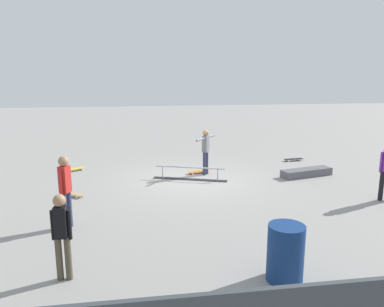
{
  "coord_description": "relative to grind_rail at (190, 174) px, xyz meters",
  "views": [
    {
      "loc": [
        1.81,
        11.79,
        3.45
      ],
      "look_at": [
        0.07,
        0.46,
        1.0
      ],
      "focal_mm": 34.63,
      "sensor_mm": 36.0,
      "label": 1
    }
  ],
  "objects": [
    {
      "name": "bystander_black_shirt",
      "position": [
        3.02,
        5.78,
        0.67
      ],
      "size": [
        0.35,
        0.21,
        1.53
      ],
      "rotation": [
        0.0,
        0.0,
        6.19
      ],
      "color": "brown",
      "rests_on": "ground_plane"
    },
    {
      "name": "skateboard_main",
      "position": [
        -0.42,
        -0.74,
        -0.12
      ],
      "size": [
        0.82,
        0.42,
        0.09
      ],
      "rotation": [
        0.0,
        0.0,
        0.28
      ],
      "color": "orange",
      "rests_on": "ground_plane"
    },
    {
      "name": "ground_plane",
      "position": [
        -0.07,
        0.04,
        -0.19
      ],
      "size": [
        60.0,
        60.0,
        0.0
      ],
      "primitive_type": "plane",
      "color": "gray"
    },
    {
      "name": "grind_rail",
      "position": [
        0.0,
        0.0,
        0.0
      ],
      "size": [
        2.44,
        1.07,
        0.44
      ],
      "rotation": [
        0.0,
        0.0,
        -0.34
      ],
      "color": "black",
      "rests_on": "ground_plane"
    },
    {
      "name": "skater_main",
      "position": [
        -0.64,
        -0.56,
        0.73
      ],
      "size": [
        0.86,
        1.05,
        1.59
      ],
      "rotation": [
        0.0,
        0.0,
        0.89
      ],
      "color": "#2D3351",
      "rests_on": "ground_plane"
    },
    {
      "name": "loose_skateboard_yellow",
      "position": [
        4.0,
        -1.73,
        -0.12
      ],
      "size": [
        0.79,
        0.58,
        0.09
      ],
      "rotation": [
        0.0,
        0.0,
        3.68
      ],
      "color": "yellow",
      "rests_on": "ground_plane"
    },
    {
      "name": "skate_ledge",
      "position": [
        -4.06,
        0.19,
        -0.06
      ],
      "size": [
        1.92,
        0.9,
        0.26
      ],
      "primitive_type": "cube",
      "rotation": [
        0.0,
        0.0,
        0.24
      ],
      "color": "#595960",
      "rests_on": "ground_plane"
    },
    {
      "name": "trash_bin",
      "position": [
        -0.7,
        6.37,
        0.3
      ],
      "size": [
        0.62,
        0.62,
        0.99
      ],
      "primitive_type": "cylinder",
      "color": "navy",
      "rests_on": "ground_plane"
    },
    {
      "name": "loose_skateboard_black",
      "position": [
        -4.58,
        -2.07,
        -0.12
      ],
      "size": [
        0.82,
        0.32,
        0.09
      ],
      "rotation": [
        0.0,
        0.0,
        3.24
      ],
      "color": "black",
      "rests_on": "ground_plane"
    },
    {
      "name": "loose_skateboard_natural",
      "position": [
        3.62,
        1.19,
        -0.12
      ],
      "size": [
        0.77,
        0.63,
        0.09
      ],
      "rotation": [
        0.0,
        0.0,
        5.66
      ],
      "color": "tan",
      "rests_on": "ground_plane"
    },
    {
      "name": "bystander_red_shirt",
      "position": [
        3.35,
        3.51,
        0.76
      ],
      "size": [
        0.27,
        0.37,
        1.69
      ],
      "rotation": [
        0.0,
        0.0,
        1.11
      ],
      "color": "#2D3351",
      "rests_on": "ground_plane"
    }
  ]
}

